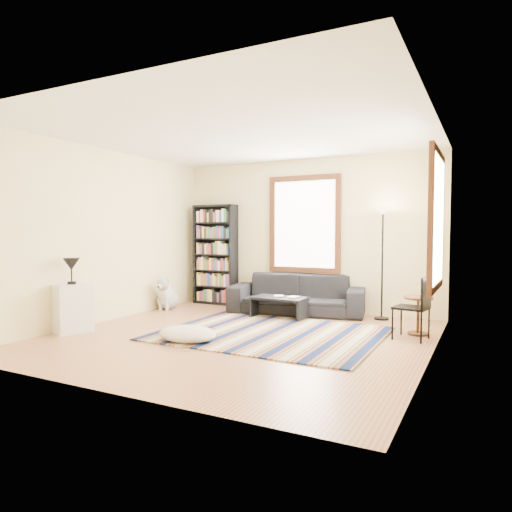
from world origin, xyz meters
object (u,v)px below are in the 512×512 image
at_px(floor_lamp, 382,264).
at_px(folding_chair, 411,308).
at_px(sofa, 297,294).
at_px(coffee_table, 279,308).
at_px(floor_cushion, 188,334).
at_px(dog, 168,294).
at_px(white_cabinet, 72,308).
at_px(bookshelf, 215,255).
at_px(side_table, 418,316).

xyz_separation_m(floor_lamp, folding_chair, (0.65, -1.24, -0.50)).
distance_m(sofa, coffee_table, 0.60).
bearing_deg(floor_lamp, folding_chair, -62.39).
height_order(floor_cushion, dog, dog).
bearing_deg(white_cabinet, bookshelf, 100.66).
distance_m(floor_lamp, white_cabinet, 4.89).
distance_m(floor_lamp, folding_chair, 1.48).
relative_size(side_table, white_cabinet, 0.77).
height_order(bookshelf, dog, bookshelf).
xyz_separation_m(floor_cushion, folding_chair, (2.62, 1.49, 0.33)).
height_order(white_cabinet, dog, white_cabinet).
xyz_separation_m(sofa, floor_cushion, (-0.50, -2.63, -0.24)).
bearing_deg(coffee_table, floor_cushion, -101.28).
distance_m(sofa, folding_chair, 2.41).
xyz_separation_m(side_table, folding_chair, (-0.05, -0.33, 0.16)).
xyz_separation_m(sofa, coffee_table, (-0.09, -0.57, -0.17)).
distance_m(coffee_table, floor_cushion, 2.10).
xyz_separation_m(floor_cushion, side_table, (2.67, 1.82, 0.17)).
height_order(sofa, coffee_table, sofa).
distance_m(bookshelf, side_table, 4.26).
distance_m(side_table, dog, 4.50).
relative_size(sofa, floor_cushion, 2.90).
bearing_deg(dog, coffee_table, -6.89).
distance_m(bookshelf, folding_chair, 4.29).
xyz_separation_m(bookshelf, dog, (-0.44, -0.98, -0.70)).
xyz_separation_m(floor_lamp, side_table, (0.70, -0.91, -0.66)).
bearing_deg(side_table, bookshelf, 165.09).
distance_m(floor_lamp, side_table, 1.32).
height_order(sofa, bookshelf, bookshelf).
distance_m(sofa, white_cabinet, 3.73).
relative_size(folding_chair, white_cabinet, 1.23).
relative_size(side_table, folding_chair, 0.63).
xyz_separation_m(sofa, white_cabinet, (-2.33, -2.92, 0.00)).
relative_size(bookshelf, floor_lamp, 1.08).
xyz_separation_m(white_cabinet, dog, (0.00, 2.21, -0.05)).
height_order(coffee_table, folding_chair, folding_chair).
xyz_separation_m(floor_cushion, floor_lamp, (1.97, 2.73, 0.83)).
distance_m(floor_lamp, dog, 3.94).
distance_m(coffee_table, floor_lamp, 1.86).
relative_size(white_cabinet, dog, 1.18).
distance_m(white_cabinet, dog, 2.21).
relative_size(side_table, dog, 0.91).
relative_size(sofa, side_table, 4.40).
xyz_separation_m(side_table, dog, (-4.50, 0.10, 0.03)).
distance_m(floor_cushion, dog, 2.66).
height_order(coffee_table, white_cabinet, white_cabinet).
relative_size(floor_cushion, floor_lamp, 0.44).
xyz_separation_m(bookshelf, coffee_table, (1.80, -0.84, -0.82)).
distance_m(side_table, white_cabinet, 4.97).
height_order(side_table, white_cabinet, white_cabinet).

